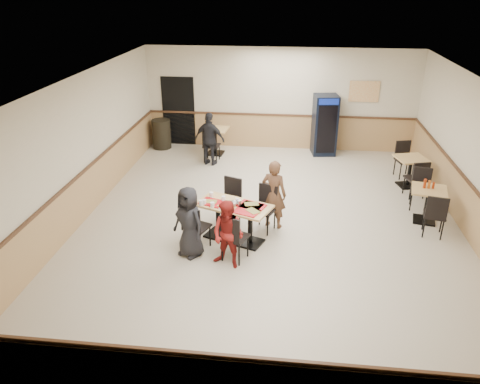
# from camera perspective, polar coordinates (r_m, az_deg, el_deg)

# --- Properties ---
(ground) EXTENTS (10.00, 10.00, 0.00)m
(ground) POSITION_cam_1_polar(r_m,az_deg,el_deg) (10.00, 3.58, -3.89)
(ground) COLOR beige
(ground) RESTS_ON ground
(room_shell) EXTENTS (10.00, 10.00, 10.00)m
(room_shell) POSITION_cam_1_polar(r_m,az_deg,el_deg) (12.16, 12.75, 3.84)
(room_shell) COLOR silver
(room_shell) RESTS_ON ground
(main_table) EXTENTS (1.60, 1.19, 0.77)m
(main_table) POSITION_cam_1_polar(r_m,az_deg,el_deg) (9.17, -0.76, -3.00)
(main_table) COLOR black
(main_table) RESTS_ON ground
(main_chairs) EXTENTS (1.79, 2.03, 0.98)m
(main_chairs) POSITION_cam_1_polar(r_m,az_deg,el_deg) (9.20, -1.04, -3.07)
(main_chairs) COLOR black
(main_chairs) RESTS_ON ground
(diner_woman_left) EXTENTS (0.80, 0.74, 1.38)m
(diner_woman_left) POSITION_cam_1_polar(r_m,az_deg,el_deg) (8.64, -6.23, -3.66)
(diner_woman_left) COLOR black
(diner_woman_left) RESTS_ON ground
(diner_woman_right) EXTENTS (0.76, 0.69, 1.28)m
(diner_woman_right) POSITION_cam_1_polar(r_m,az_deg,el_deg) (8.29, -1.45, -5.24)
(diner_woman_right) COLOR maroon
(diner_woman_right) RESTS_ON ground
(diner_man_opposite) EXTENTS (0.62, 0.50, 1.47)m
(diner_man_opposite) POSITION_cam_1_polar(r_m,az_deg,el_deg) (9.60, 4.14, -0.28)
(diner_man_opposite) COLOR brown
(diner_man_opposite) RESTS_ON ground
(lone_diner) EXTENTS (0.93, 0.58, 1.48)m
(lone_diner) POSITION_cam_1_polar(r_m,az_deg,el_deg) (12.95, -3.70, 6.44)
(lone_diner) COLOR black
(lone_diner) RESTS_ON ground
(tabletop_clutter) EXTENTS (1.35, 0.86, 0.12)m
(tabletop_clutter) POSITION_cam_1_polar(r_m,az_deg,el_deg) (9.00, -0.75, -1.56)
(tabletop_clutter) COLOR red
(tabletop_clutter) RESTS_ON main_table
(side_table_near) EXTENTS (0.83, 0.83, 0.75)m
(side_table_near) POSITION_cam_1_polar(r_m,az_deg,el_deg) (10.64, 21.89, -0.91)
(side_table_near) COLOR black
(side_table_near) RESTS_ON ground
(side_table_near_chair_south) EXTENTS (0.52, 0.52, 0.95)m
(side_table_near_chair_south) POSITION_cam_1_polar(r_m,az_deg,el_deg) (10.13, 22.66, -2.48)
(side_table_near_chair_south) COLOR black
(side_table_near_chair_south) RESTS_ON ground
(side_table_near_chair_north) EXTENTS (0.52, 0.52, 0.95)m
(side_table_near_chair_north) POSITION_cam_1_polar(r_m,az_deg,el_deg) (11.18, 21.16, 0.30)
(side_table_near_chair_north) COLOR black
(side_table_near_chair_north) RESTS_ON ground
(side_table_far) EXTENTS (0.86, 0.86, 0.76)m
(side_table_far) POSITION_cam_1_polar(r_m,az_deg,el_deg) (12.32, 20.03, 2.84)
(side_table_far) COLOR black
(side_table_far) RESTS_ON ground
(side_table_far_chair_south) EXTENTS (0.54, 0.54, 0.96)m
(side_table_far_chair_south) POSITION_cam_1_polar(r_m,az_deg,el_deg) (11.79, 20.61, 1.65)
(side_table_far_chair_south) COLOR black
(side_table_far_chair_south) RESTS_ON ground
(side_table_far_chair_north) EXTENTS (0.54, 0.54, 0.96)m
(side_table_far_chair_north) POSITION_cam_1_polar(r_m,az_deg,el_deg) (12.88, 19.47, 3.73)
(side_table_far_chair_north) COLOR black
(side_table_far_chair_north) RESTS_ON ground
(condiment_caddy) EXTENTS (0.23, 0.06, 0.20)m
(condiment_caddy) POSITION_cam_1_polar(r_m,az_deg,el_deg) (10.54, 21.96, 0.89)
(condiment_caddy) COLOR #A52F0B
(condiment_caddy) RESTS_ON side_table_near
(back_table) EXTENTS (0.78, 0.78, 0.78)m
(back_table) POSITION_cam_1_polar(r_m,az_deg,el_deg) (13.84, -3.04, 6.70)
(back_table) COLOR black
(back_table) RESTS_ON ground
(back_table_chair_lone) EXTENTS (0.49, 0.49, 0.98)m
(back_table_chair_lone) POSITION_cam_1_polar(r_m,az_deg,el_deg) (13.27, -3.48, 5.77)
(back_table_chair_lone) COLOR black
(back_table_chair_lone) RESTS_ON ground
(pepsi_cooler) EXTENTS (0.75, 0.75, 1.75)m
(pepsi_cooler) POSITION_cam_1_polar(r_m,az_deg,el_deg) (13.96, 10.28, 8.04)
(pepsi_cooler) COLOR black
(pepsi_cooler) RESTS_ON ground
(trash_bin) EXTENTS (0.56, 0.56, 0.88)m
(trash_bin) POSITION_cam_1_polar(r_m,az_deg,el_deg) (14.56, -9.55, 6.99)
(trash_bin) COLOR black
(trash_bin) RESTS_ON ground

